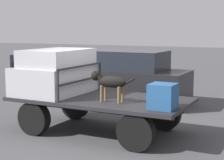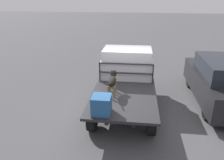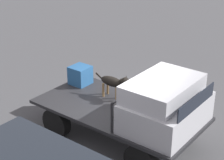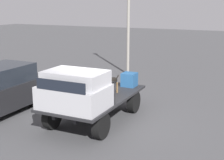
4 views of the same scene
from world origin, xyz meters
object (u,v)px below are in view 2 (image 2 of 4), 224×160
(parked_sedan, at_px, (220,81))
(dog, at_px, (112,80))
(flatbed_truck, at_px, (125,94))
(cargo_crate, at_px, (102,105))

(parked_sedan, bearing_deg, dog, 103.86)
(flatbed_truck, distance_m, cargo_crate, 1.85)
(dog, relative_size, cargo_crate, 2.15)
(dog, distance_m, cargo_crate, 1.33)
(cargo_crate, xyz_separation_m, parked_sedan, (2.72, -3.97, -0.24))
(flatbed_truck, height_order, dog, dog)
(flatbed_truck, relative_size, parked_sedan, 0.96)
(flatbed_truck, height_order, parked_sedan, parked_sedan)
(flatbed_truck, xyz_separation_m, cargo_crate, (-1.71, 0.52, 0.48))
(dog, relative_size, parked_sedan, 0.26)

